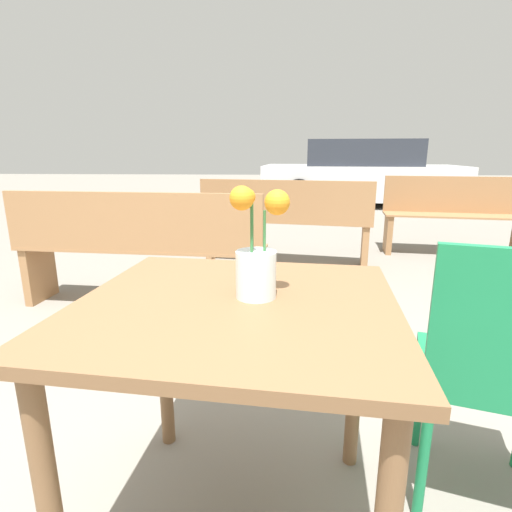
# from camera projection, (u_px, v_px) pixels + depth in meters

# --- Properties ---
(table_front) EXTENTS (0.89, 0.85, 0.73)m
(table_front) POSITION_uv_depth(u_px,v_px,m) (237.00, 341.00, 1.06)
(table_front) COLOR brown
(table_front) RESTS_ON ground_plane
(flower_vase) EXTENTS (0.15, 0.13, 0.29)m
(flower_vase) POSITION_uv_depth(u_px,v_px,m) (257.00, 260.00, 1.03)
(flower_vase) COLOR silver
(flower_vase) RESTS_ON table_front
(cafe_chair) EXTENTS (0.50, 0.50, 0.88)m
(cafe_chair) POSITION_uv_depth(u_px,v_px,m) (496.00, 366.00, 1.15)
(cafe_chair) COLOR #197A47
(cafe_chair) RESTS_ON ground_plane
(bench_near) EXTENTS (1.73, 0.65, 0.85)m
(bench_near) POSITION_uv_depth(u_px,v_px,m) (285.00, 219.00, 3.96)
(bench_near) COLOR #9E7047
(bench_near) RESTS_ON ground_plane
(bench_middle) EXTENTS (1.81, 0.49, 0.85)m
(bench_middle) POSITION_uv_depth(u_px,v_px,m) (138.00, 245.00, 2.81)
(bench_middle) COLOR #9E7047
(bench_middle) RESTS_ON ground_plane
(bench_far) EXTENTS (1.51, 0.56, 0.85)m
(bench_far) POSITION_uv_depth(u_px,v_px,m) (453.00, 213.00, 4.40)
(bench_far) COLOR #9E7047
(bench_far) RESTS_ON ground_plane
(parked_car) EXTENTS (4.23, 2.16, 1.36)m
(parked_car) POSITION_uv_depth(u_px,v_px,m) (360.00, 175.00, 8.59)
(parked_car) COLOR silver
(parked_car) RESTS_ON ground_plane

